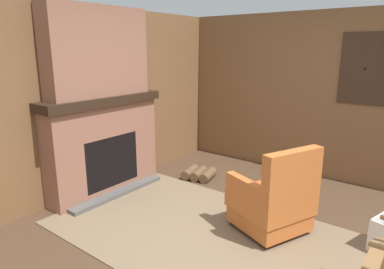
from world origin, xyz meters
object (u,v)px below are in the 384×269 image
object	(u,v)px
oil_lamp_vase	(79,90)
storage_case	(135,87)
armchair	(273,202)
firewood_stack	(199,174)

from	to	relation	value
oil_lamp_vase	storage_case	bearing A→B (deg)	89.99
armchair	oil_lamp_vase	size ratio (longest dim) A/B	3.19
oil_lamp_vase	storage_case	size ratio (longest dim) A/B	1.45
armchair	oil_lamp_vase	distance (m)	2.61
firewood_stack	storage_case	world-z (taller)	storage_case
firewood_stack	oil_lamp_vase	world-z (taller)	oil_lamp_vase
oil_lamp_vase	storage_case	distance (m)	0.92
armchair	oil_lamp_vase	world-z (taller)	oil_lamp_vase
armchair	firewood_stack	xyz separation A→B (m)	(-1.53, 0.77, -0.28)
storage_case	oil_lamp_vase	bearing A→B (deg)	-90.01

